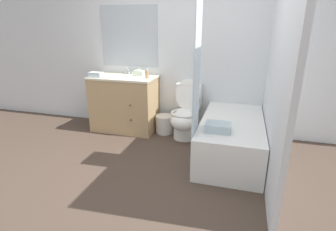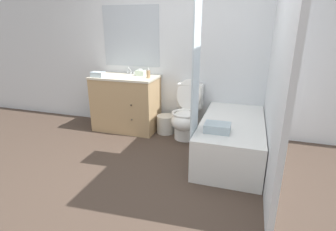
# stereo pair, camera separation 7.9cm
# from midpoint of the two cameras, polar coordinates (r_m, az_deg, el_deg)

# --- Properties ---
(ground_plane) EXTENTS (14.00, 14.00, 0.00)m
(ground_plane) POSITION_cam_midpoint_polar(r_m,az_deg,el_deg) (3.01, -6.84, -13.91)
(ground_plane) COLOR #47382D
(wall_back) EXTENTS (8.00, 0.06, 2.50)m
(wall_back) POSITION_cam_midpoint_polar(r_m,az_deg,el_deg) (4.15, 1.59, 13.79)
(wall_back) COLOR silver
(wall_back) RESTS_ON ground_plane
(wall_right) EXTENTS (0.05, 2.67, 2.50)m
(wall_right) POSITION_cam_midpoint_polar(r_m,az_deg,el_deg) (3.18, 21.90, 10.82)
(wall_right) COLOR silver
(wall_right) RESTS_ON ground_plane
(vanity_cabinet) EXTENTS (1.02, 0.61, 0.88)m
(vanity_cabinet) POSITION_cam_midpoint_polar(r_m,az_deg,el_deg) (4.29, -9.90, 2.75)
(vanity_cabinet) COLOR tan
(vanity_cabinet) RESTS_ON ground_plane
(sink_faucet) EXTENTS (0.14, 0.12, 0.12)m
(sink_faucet) POSITION_cam_midpoint_polar(r_m,az_deg,el_deg) (4.37, -9.05, 9.35)
(sink_faucet) COLOR silver
(sink_faucet) RESTS_ON vanity_cabinet
(toilet) EXTENTS (0.39, 0.67, 0.88)m
(toilet) POSITION_cam_midpoint_polar(r_m,az_deg,el_deg) (3.93, 3.22, -0.03)
(toilet) COLOR white
(toilet) RESTS_ON ground_plane
(bathtub) EXTENTS (0.77, 1.54, 0.49)m
(bathtub) POSITION_cam_midpoint_polar(r_m,az_deg,el_deg) (3.50, 12.96, -4.74)
(bathtub) COLOR white
(bathtub) RESTS_ON ground_plane
(shower_curtain) EXTENTS (0.01, 0.35, 1.90)m
(shower_curtain) POSITION_cam_midpoint_polar(r_m,az_deg,el_deg) (2.84, 5.34, 5.23)
(shower_curtain) COLOR silver
(shower_curtain) RESTS_ON ground_plane
(wastebasket) EXTENTS (0.28, 0.28, 0.29)m
(wastebasket) POSITION_cam_midpoint_polar(r_m,az_deg,el_deg) (4.17, -1.32, -1.89)
(wastebasket) COLOR silver
(wastebasket) RESTS_ON ground_plane
(tissue_box) EXTENTS (0.15, 0.12, 0.11)m
(tissue_box) POSITION_cam_midpoint_polar(r_m,az_deg,el_deg) (4.20, -6.87, 9.17)
(tissue_box) COLOR silver
(tissue_box) RESTS_ON vanity_cabinet
(soap_dispenser) EXTENTS (0.06, 0.06, 0.15)m
(soap_dispenser) POSITION_cam_midpoint_polar(r_m,az_deg,el_deg) (3.98, -5.14, 9.00)
(soap_dispenser) COLOR tan
(soap_dispenser) RESTS_ON vanity_cabinet
(hand_towel_folded) EXTENTS (0.20, 0.13, 0.08)m
(hand_towel_folded) POSITION_cam_midpoint_polar(r_m,az_deg,el_deg) (4.21, -15.93, 8.55)
(hand_towel_folded) COLOR silver
(hand_towel_folded) RESTS_ON vanity_cabinet
(bath_towel_folded) EXTENTS (0.29, 0.21, 0.10)m
(bath_towel_folded) POSITION_cam_midpoint_polar(r_m,az_deg,el_deg) (3.01, 10.12, -2.51)
(bath_towel_folded) COLOR silver
(bath_towel_folded) RESTS_ON bathtub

